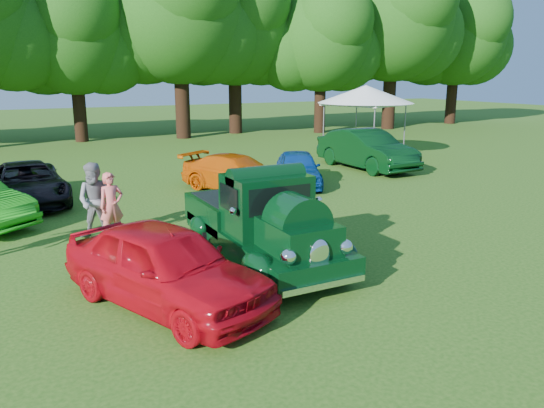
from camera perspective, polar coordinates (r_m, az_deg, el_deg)
name	(u,v)px	position (r m, az deg, el deg)	size (l,w,h in m)	color
ground	(268,275)	(11.11, -0.48, -7.67)	(120.00, 120.00, 0.00)	#224E12
hero_pickup	(262,224)	(11.62, -1.13, -2.15)	(2.39, 5.14, 2.01)	black
red_convertible	(166,266)	(9.67, -11.38, -6.54)	(1.77, 4.40, 1.50)	#B00712
back_car_black	(27,183)	(18.66, -24.82, 2.02)	(2.18, 4.73, 1.31)	black
back_car_orange	(238,173)	(18.92, -3.72, 3.35)	(1.77, 4.35, 1.26)	#C74F07
back_car_blue	(298,168)	(19.77, 2.82, 3.86)	(1.53, 3.80, 1.29)	navy
back_car_green	(366,149)	(23.57, 10.12, 5.79)	(1.81, 5.18, 1.71)	black
spectator_pink	(112,206)	(13.87, -16.87, -0.20)	(0.62, 0.41, 1.70)	#EB6260
spectator_grey	(96,201)	(13.99, -18.39, 0.31)	(0.94, 0.73, 1.94)	gray
canopy_tent	(366,95)	(26.86, 10.04, 11.49)	(6.04, 6.04, 3.52)	white
tree_line	(120,23)	(34.18, -16.06, 18.25)	(63.54, 10.93, 12.13)	black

